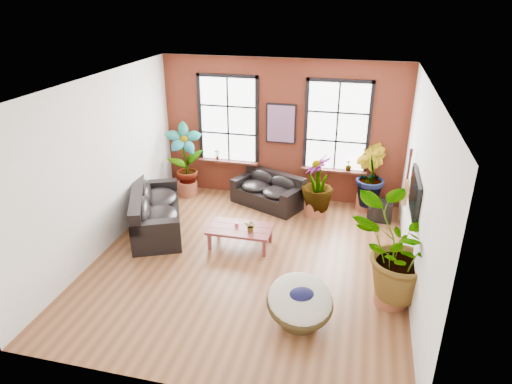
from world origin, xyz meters
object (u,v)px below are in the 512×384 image
Objects in this scene: sofa_left at (154,211)px; coffee_table at (240,230)px; papasan_chair at (300,302)px; sofa_back at (269,191)px.

coffee_table is at bearing -121.82° from sofa_left.
papasan_chair is at bearing -147.62° from sofa_left.
sofa_left reaches higher than sofa_back.
sofa_left reaches higher than coffee_table.
sofa_left is at bearing 172.45° from coffee_table.
sofa_left is 4.37m from papasan_chair.
sofa_left is 2.10m from coffee_table.
sofa_back is at bearing -74.75° from sofa_left.
papasan_chair is at bearing -46.94° from sofa_back.
coffee_table is (-0.15, -2.12, 0.01)m from sofa_back.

